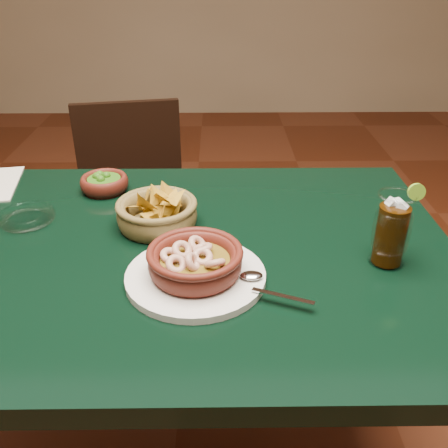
{
  "coord_description": "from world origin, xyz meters",
  "views": [
    {
      "loc": [
        0.13,
        -0.85,
        1.27
      ],
      "look_at": [
        0.14,
        -0.02,
        0.81
      ],
      "focal_mm": 40.0,
      "sensor_mm": 36.0,
      "label": 1
    }
  ],
  "objects_px": {
    "shrimp_plate": "(195,265)",
    "cola_drink": "(392,230)",
    "chip_basket": "(157,213)",
    "dining_chair": "(135,215)",
    "dining_table": "(157,287)"
  },
  "relations": [
    {
      "from": "dining_chair",
      "to": "cola_drink",
      "type": "distance_m",
      "value": 1.04
    },
    {
      "from": "dining_table",
      "to": "chip_basket",
      "type": "distance_m",
      "value": 0.15
    },
    {
      "from": "chip_basket",
      "to": "shrimp_plate",
      "type": "bearing_deg",
      "value": -65.97
    },
    {
      "from": "cola_drink",
      "to": "chip_basket",
      "type": "bearing_deg",
      "value": 161.69
    },
    {
      "from": "shrimp_plate",
      "to": "cola_drink",
      "type": "relative_size",
      "value": 1.99
    },
    {
      "from": "shrimp_plate",
      "to": "cola_drink",
      "type": "bearing_deg",
      "value": 8.09
    },
    {
      "from": "dining_chair",
      "to": "chip_basket",
      "type": "xyz_separation_m",
      "value": [
        0.16,
        -0.62,
        0.33
      ]
    },
    {
      "from": "dining_table",
      "to": "dining_chair",
      "type": "height_order",
      "value": "dining_chair"
    },
    {
      "from": "dining_chair",
      "to": "cola_drink",
      "type": "xyz_separation_m",
      "value": [
        0.61,
        -0.77,
        0.37
      ]
    },
    {
      "from": "cola_drink",
      "to": "dining_chair",
      "type": "bearing_deg",
      "value": 128.34
    },
    {
      "from": "cola_drink",
      "to": "shrimp_plate",
      "type": "bearing_deg",
      "value": -171.91
    },
    {
      "from": "chip_basket",
      "to": "cola_drink",
      "type": "xyz_separation_m",
      "value": [
        0.44,
        -0.15,
        0.04
      ]
    },
    {
      "from": "chip_basket",
      "to": "cola_drink",
      "type": "height_order",
      "value": "cola_drink"
    },
    {
      "from": "dining_chair",
      "to": "chip_basket",
      "type": "relative_size",
      "value": 4.07
    },
    {
      "from": "dining_chair",
      "to": "chip_basket",
      "type": "distance_m",
      "value": 0.72
    }
  ]
}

